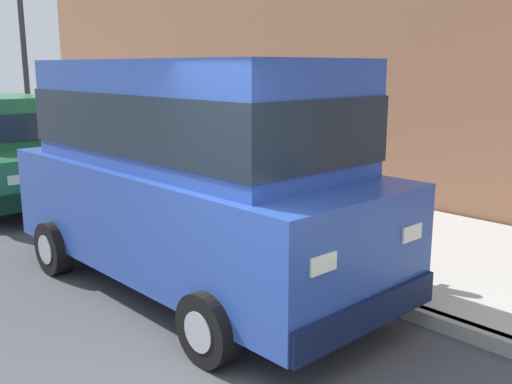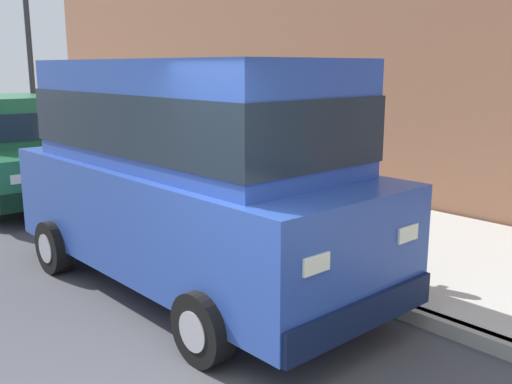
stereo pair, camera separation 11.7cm
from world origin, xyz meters
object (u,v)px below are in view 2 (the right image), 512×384
dog_brown (329,195)px  fire_hydrant (397,253)px  car_green_sedan (7,148)px  street_lamp (29,45)px  car_blue_van (189,166)px

dog_brown → fire_hydrant: size_ratio=0.96×
car_green_sedan → fire_hydrant: car_green_sedan is taller
dog_brown → street_lamp: size_ratio=0.16×
dog_brown → street_lamp: bearing=104.3°
street_lamp → dog_brown: bearing=-75.7°
car_blue_van → dog_brown: bearing=14.5°
dog_brown → car_green_sedan: bearing=123.7°
street_lamp → car_green_sedan: bearing=-121.5°
car_green_sedan → street_lamp: (1.44, 2.35, 1.92)m
car_green_sedan → dog_brown: (3.29, -4.93, -0.55)m
car_blue_van → car_green_sedan: size_ratio=1.06×
car_green_sedan → car_blue_van: bearing=-90.0°
car_blue_van → fire_hydrant: 2.46m
car_blue_van → street_lamp: 8.40m
car_blue_van → fire_hydrant: size_ratio=6.78×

